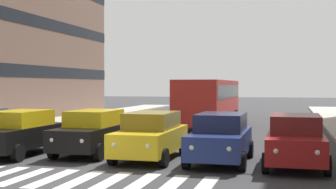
% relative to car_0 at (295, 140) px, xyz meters
% --- Properties ---
extents(ground_plane, '(180.00, 180.00, 0.00)m').
position_rel_car_0_xyz_m(ground_plane, '(6.44, 3.84, -0.89)').
color(ground_plane, '#38383A').
extents(crosswalk_markings, '(8.55, 2.80, 0.01)m').
position_rel_car_0_xyz_m(crosswalk_markings, '(6.44, 3.84, -0.88)').
color(crosswalk_markings, silver).
rests_on(crosswalk_markings, ground_plane).
extents(car_0, '(2.02, 4.44, 1.72)m').
position_rel_car_0_xyz_m(car_0, '(0.00, 0.00, 0.00)').
color(car_0, maroon).
rests_on(car_0, ground_plane).
extents(car_1, '(2.02, 4.44, 1.72)m').
position_rel_car_0_xyz_m(car_1, '(2.52, -0.12, 0.00)').
color(car_1, navy).
rests_on(car_1, ground_plane).
extents(car_2, '(2.02, 4.44, 1.72)m').
position_rel_car_0_xyz_m(car_2, '(5.09, -0.18, 0.00)').
color(car_2, gold).
rests_on(car_2, ground_plane).
extents(car_3, '(2.02, 4.44, 1.72)m').
position_rel_car_0_xyz_m(car_3, '(7.66, -0.82, 0.00)').
color(car_3, black).
rests_on(car_3, ground_plane).
extents(car_4, '(2.02, 4.44, 1.72)m').
position_rel_car_0_xyz_m(car_4, '(10.35, 0.09, 0.00)').
color(car_4, black).
rests_on(car_4, ground_plane).
extents(bus_behind_traffic, '(2.78, 10.50, 3.00)m').
position_rel_car_0_xyz_m(bus_behind_traffic, '(5.09, -13.01, 0.97)').
color(bus_behind_traffic, red).
rests_on(bus_behind_traffic, ground_plane).
extents(street_lamp_right, '(2.86, 0.28, 7.43)m').
position_rel_car_0_xyz_m(street_lamp_right, '(14.96, -5.79, 3.78)').
color(street_lamp_right, '#4C6B56').
rests_on(street_lamp_right, sidewalk_right).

